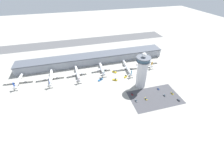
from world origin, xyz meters
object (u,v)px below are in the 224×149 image
object	(u,v)px
airplane_gate_echo	(127,68)
airplane_gate_foxtrot	(148,62)
car_navy_sedan	(164,95)
car_silver_sedan	(136,101)
car_grey_coupe	(146,99)
car_black_suv	(132,94)
service_truck_water	(115,80)
service_truck_fuel	(101,80)
service_truck_baggage	(126,76)
service_truck_catering	(114,72)
control_tower	(142,71)
airplane_gate_delta	(102,69)
car_maroon_suv	(172,93)
car_green_van	(158,89)
airplane_gate_alpha	(19,81)
airplane_gate_bravo	(51,77)
car_white_wagon	(178,100)
airplane_gate_charlie	(77,73)

from	to	relation	value
airplane_gate_echo	airplane_gate_foxtrot	xyz separation A→B (m)	(40.60, 7.55, -0.03)
car_navy_sedan	car_silver_sedan	xyz separation A→B (m)	(-39.14, 0.69, -0.00)
car_grey_coupe	car_black_suv	size ratio (longest dim) A/B	1.05
service_truck_water	service_truck_fuel	bearing A→B (deg)	163.62
car_grey_coupe	service_truck_baggage	bearing A→B (deg)	98.76
airplane_gate_echo	service_truck_catering	size ratio (longest dim) A/B	5.99
airplane_gate_foxtrot	control_tower	bearing A→B (deg)	-125.78
airplane_gate_delta	car_navy_sedan	world-z (taller)	airplane_gate_delta
service_truck_water	car_maroon_suv	xyz separation A→B (m)	(63.99, -48.64, -0.42)
airplane_gate_foxtrot	airplane_gate_echo	bearing A→B (deg)	-169.46
service_truck_fuel	car_green_van	xyz separation A→B (m)	(71.61, -41.50, -0.40)
service_truck_catering	service_truck_baggage	size ratio (longest dim) A/B	1.28
car_green_van	airplane_gate_foxtrot	bearing A→B (deg)	75.59
service_truck_baggage	car_maroon_suv	distance (m)	69.68
service_truck_baggage	car_silver_sedan	xyz separation A→B (m)	(-5.08, -52.27, -0.44)
service_truck_catering	car_black_suv	xyz separation A→B (m)	(7.66, -56.58, -0.38)
airplane_gate_alpha	car_green_van	world-z (taller)	airplane_gate_alpha
service_truck_fuel	airplane_gate_foxtrot	bearing A→B (deg)	15.28
car_silver_sedan	airplane_gate_echo	bearing A→B (deg)	78.55
airplane_gate_bravo	car_white_wagon	world-z (taller)	airplane_gate_bravo
airplane_gate_alpha	airplane_gate_foxtrot	world-z (taller)	airplane_gate_foxtrot
control_tower	car_white_wagon	bearing A→B (deg)	-49.90
airplane_gate_bravo	car_maroon_suv	size ratio (longest dim) A/B	9.98
car_white_wagon	car_green_van	xyz separation A→B (m)	(-13.12, 26.36, -0.01)
car_green_van	car_maroon_suv	bearing A→B (deg)	-45.50
car_white_wagon	service_truck_fuel	bearing A→B (deg)	141.31
airplane_gate_bravo	car_navy_sedan	bearing A→B (deg)	-28.23
airplane_gate_delta	car_maroon_suv	bearing A→B (deg)	-45.22
car_grey_coupe	airplane_gate_foxtrot	bearing A→B (deg)	62.07
airplane_gate_charlie	car_silver_sedan	bearing A→B (deg)	-49.29
car_green_van	control_tower	bearing A→B (deg)	146.42
service_truck_baggage	car_grey_coupe	size ratio (longest dim) A/B	1.30
service_truck_baggage	service_truck_water	distance (m)	18.31
service_truck_catering	car_black_suv	world-z (taller)	service_truck_catering
service_truck_fuel	car_maroon_suv	xyz separation A→B (m)	(84.58, -54.69, -0.34)
service_truck_catering	car_grey_coupe	bearing A→B (deg)	-73.20
airplane_gate_echo	airplane_gate_alpha	bearing A→B (deg)	177.27
airplane_gate_alpha	airplane_gate_charlie	distance (m)	82.93
car_navy_sedan	car_silver_sedan	distance (m)	39.15
service_truck_catering	service_truck_fuel	size ratio (longest dim) A/B	0.96
airplane_gate_echo	car_green_van	bearing A→B (deg)	-67.80
car_maroon_suv	airplane_gate_delta	bearing A→B (deg)	134.78
service_truck_baggage	car_navy_sedan	size ratio (longest dim) A/B	1.42
service_truck_fuel	car_navy_sedan	xyz separation A→B (m)	(72.60, -55.35, -0.33)
car_grey_coupe	car_black_suv	world-z (taller)	car_black_suv
airplane_gate_charlie	service_truck_fuel	bearing A→B (deg)	-33.50
airplane_gate_foxtrot	car_black_suv	bearing A→B (deg)	-129.94
airplane_gate_echo	service_truck_water	distance (m)	35.63
control_tower	car_silver_sedan	xyz separation A→B (m)	(-17.57, -26.84, -24.04)
service_truck_catering	car_maroon_suv	xyz separation A→B (m)	(58.99, -69.48, -0.39)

